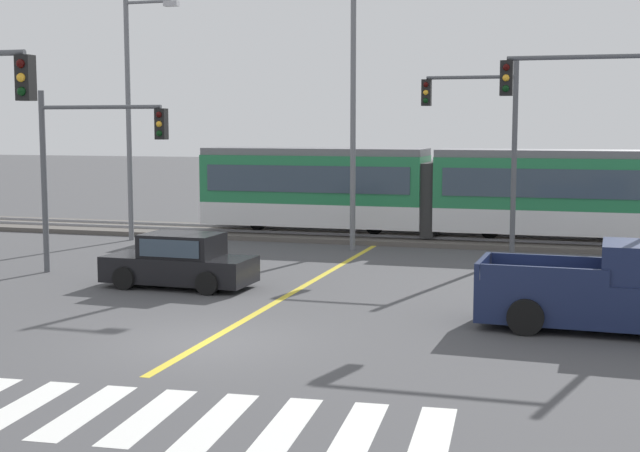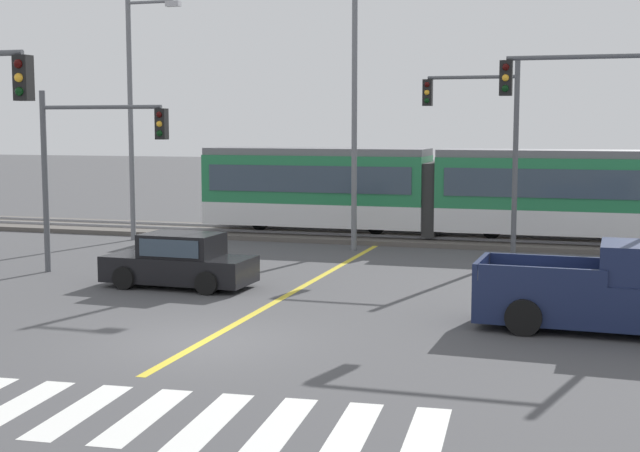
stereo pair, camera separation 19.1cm
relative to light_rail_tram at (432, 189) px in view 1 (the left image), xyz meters
name	(u,v)px [view 1 (the left image)]	position (x,y,z in m)	size (l,w,h in m)	color
ground_plane	(205,343)	(-1.83, -17.60, -2.05)	(200.00, 200.00, 0.00)	#474749
track_bed	(385,237)	(-1.83, 0.01, -1.96)	(120.00, 4.00, 0.18)	#56514C
rail_near	(382,236)	(-1.83, -0.71, -1.82)	(120.00, 0.08, 0.10)	#939399
rail_far	(389,232)	(-1.83, 0.73, -1.82)	(120.00, 0.08, 0.10)	#939399
light_rail_tram	(432,189)	(0.00, 0.00, 0.00)	(18.50, 2.64, 3.43)	silver
crosswalk_stripe_4	(22,407)	(-2.92, -22.40, -2.04)	(0.56, 2.80, 0.01)	silver
crosswalk_stripe_5	(85,411)	(-1.83, -22.32, -2.04)	(0.56, 2.80, 0.01)	silver
crosswalk_stripe_6	(149,416)	(-0.73, -22.24, -2.04)	(0.56, 2.80, 0.01)	silver
crosswalk_stripe_7	(216,421)	(0.37, -22.16, -2.04)	(0.56, 2.80, 0.01)	silver
crosswalk_stripe_8	(286,427)	(1.47, -22.09, -2.04)	(0.56, 2.80, 0.01)	silver
crosswalk_stripe_9	(357,432)	(2.56, -22.01, -2.04)	(0.56, 2.80, 0.01)	silver
crosswalk_stripe_10	(432,438)	(3.66, -21.93, -2.04)	(0.56, 2.80, 0.01)	silver
lane_centre_line	(300,289)	(-1.83, -11.16, -2.05)	(0.20, 18.32, 0.01)	gold
sedan_crossing	(180,262)	(-5.13, -11.87, -1.35)	(4.24, 2.00, 1.52)	black
pickup_truck	(609,293)	(6.28, -14.08, -1.21)	(5.46, 2.36, 1.98)	#192347
traffic_light_far_right	(484,132)	(2.40, -3.83, 2.25)	(3.25, 0.38, 6.66)	#515459
traffic_light_mid_left	(87,153)	(-8.69, -10.70, 1.64)	(4.25, 0.38, 5.57)	#515459
traffic_light_mid_right	(612,129)	(6.32, -10.80, 2.38)	(4.25, 0.38, 6.72)	#515459
street_lamp_west	(133,105)	(-11.24, -3.01, 3.25)	(2.30, 0.28, 9.40)	slate
street_lamp_centre	(358,97)	(-2.16, -3.26, 3.48)	(2.18, 0.28, 9.88)	slate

